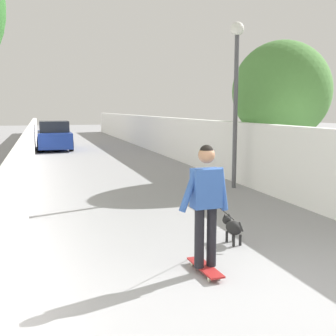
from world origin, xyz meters
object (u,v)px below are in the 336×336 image
(lamp_post, at_px, (236,77))
(person_skateboarder, at_px, (206,196))
(tree_right_mid, at_px, (281,92))
(car_near, at_px, (54,136))
(skateboard, at_px, (205,268))
(dog, at_px, (232,227))

(lamp_post, xyz_separation_m, person_skateboarder, (-5.46, 3.07, -2.00))
(tree_right_mid, xyz_separation_m, person_skateboarder, (-6.50, 5.12, -1.67))
(lamp_post, height_order, car_near, lamp_post)
(skateboard, bearing_deg, lamp_post, -29.33)
(car_near, bearing_deg, tree_right_mid, -151.33)
(car_near, bearing_deg, dog, -172.62)
(person_skateboarder, bearing_deg, car_near, 4.21)
(person_skateboarder, xyz_separation_m, car_near, (18.33, 1.35, -0.33))
(lamp_post, bearing_deg, skateboard, 150.67)
(tree_right_mid, distance_m, dog, 7.34)
(tree_right_mid, xyz_separation_m, dog, (-5.48, 4.23, -2.44))
(lamp_post, distance_m, skateboard, 6.94)
(car_near, bearing_deg, skateboard, -175.79)
(skateboard, bearing_deg, dog, -41.12)
(skateboard, xyz_separation_m, person_skateboarder, (-0.00, -0.00, 0.98))
(tree_right_mid, distance_m, skateboard, 8.69)
(dog, bearing_deg, car_near, 7.38)
(tree_right_mid, height_order, person_skateboarder, tree_right_mid)
(dog, height_order, car_near, car_near)
(person_skateboarder, height_order, car_near, person_skateboarder)
(lamp_post, relative_size, skateboard, 5.53)
(skateboard, bearing_deg, car_near, 4.21)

